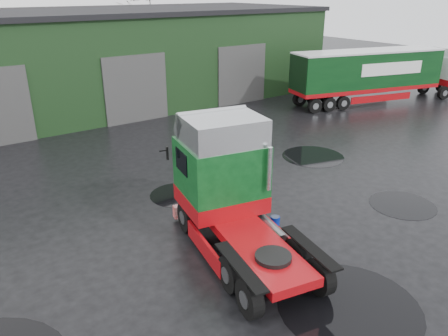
{
  "coord_description": "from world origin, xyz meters",
  "views": [
    {
      "loc": [
        -8.73,
        -10.28,
        7.63
      ],
      "look_at": [
        -0.45,
        1.39,
        1.7
      ],
      "focal_mm": 35.0,
      "sensor_mm": 36.0,
      "label": 1
    }
  ],
  "objects_px": {
    "warehouse": "(98,57)",
    "tree_back_b": "(140,31)",
    "hero_tractor": "(247,198)",
    "wash_bucket": "(275,221)",
    "lorry_right": "(367,77)"
  },
  "relations": [
    {
      "from": "lorry_right",
      "to": "tree_back_b",
      "type": "relative_size",
      "value": 1.89
    },
    {
      "from": "lorry_right",
      "to": "wash_bucket",
      "type": "distance_m",
      "value": 19.12
    },
    {
      "from": "wash_bucket",
      "to": "tree_back_b",
      "type": "relative_size",
      "value": 0.04
    },
    {
      "from": "warehouse",
      "to": "tree_back_b",
      "type": "xyz_separation_m",
      "value": [
        8.0,
        10.0,
        0.59
      ]
    },
    {
      "from": "lorry_right",
      "to": "tree_back_b",
      "type": "height_order",
      "value": "tree_back_b"
    },
    {
      "from": "lorry_right",
      "to": "warehouse",
      "type": "bearing_deg",
      "value": -111.8
    },
    {
      "from": "warehouse",
      "to": "hero_tractor",
      "type": "relative_size",
      "value": 4.95
    },
    {
      "from": "hero_tractor",
      "to": "warehouse",
      "type": "bearing_deg",
      "value": 91.18
    },
    {
      "from": "warehouse",
      "to": "wash_bucket",
      "type": "height_order",
      "value": "warehouse"
    },
    {
      "from": "hero_tractor",
      "to": "lorry_right",
      "type": "distance_m",
      "value": 21.33
    },
    {
      "from": "hero_tractor",
      "to": "tree_back_b",
      "type": "distance_m",
      "value": 33.62
    },
    {
      "from": "tree_back_b",
      "to": "hero_tractor",
      "type": "bearing_deg",
      "value": -110.36
    },
    {
      "from": "warehouse",
      "to": "lorry_right",
      "type": "xyz_separation_m",
      "value": [
        15.0,
        -11.18,
        -1.29
      ]
    },
    {
      "from": "hero_tractor",
      "to": "tree_back_b",
      "type": "bearing_deg",
      "value": 80.55
    },
    {
      "from": "warehouse",
      "to": "wash_bucket",
      "type": "relative_size",
      "value": 97.74
    }
  ]
}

